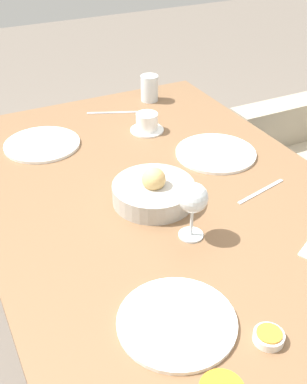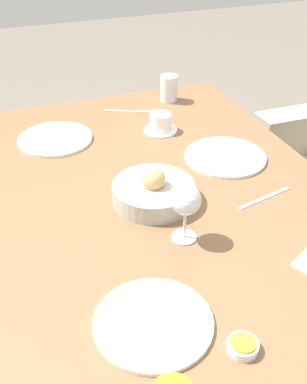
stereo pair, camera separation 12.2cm
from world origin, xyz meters
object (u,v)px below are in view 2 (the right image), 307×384
(fork_silver, at_px, (129,111))
(knife_silver, at_px, (265,198))
(plate_near_right, at_px, (153,323))
(jam_bowl_honey, at_px, (243,346))
(water_tumbler, at_px, (169,88))
(coffee_cup, at_px, (161,123))
(bread_basket, at_px, (153,191))
(plate_far_center, at_px, (225,157))
(plate_near_left, at_px, (55,139))
(wine_glass, at_px, (186,202))

(fork_silver, distance_m, knife_silver, 0.72)
(plate_near_right, xyz_separation_m, jam_bowl_honey, (0.12, 0.14, 0.01))
(plate_near_right, bearing_deg, knife_silver, 124.98)
(water_tumbler, bearing_deg, knife_silver, -0.19)
(coffee_cup, bearing_deg, jam_bowl_honey, -11.29)
(bread_basket, distance_m, plate_near_right, 0.44)
(plate_far_center, height_order, jam_bowl_honey, jam_bowl_honey)
(coffee_cup, bearing_deg, plate_near_left, -99.20)
(plate_near_right, xyz_separation_m, knife_silver, (-0.32, 0.46, -0.00))
(plate_far_center, bearing_deg, plate_near_right, -38.97)
(plate_near_right, bearing_deg, bread_basket, 159.69)
(coffee_cup, bearing_deg, wine_glass, -15.21)
(water_tumbler, height_order, coffee_cup, water_tumbler)
(plate_near_left, relative_size, wine_glass, 1.63)
(bread_basket, distance_m, jam_bowl_honey, 0.54)
(wine_glass, relative_size, coffee_cup, 1.30)
(plate_near_left, bearing_deg, fork_silver, 113.79)
(bread_basket, bearing_deg, fork_silver, 168.59)
(plate_near_left, distance_m, plate_far_center, 0.59)
(plate_near_right, distance_m, wine_glass, 0.31)
(bread_basket, relative_size, wine_glass, 1.48)
(plate_far_center, xyz_separation_m, fork_silver, (-0.45, -0.18, -0.00))
(water_tumbler, height_order, wine_glass, wine_glass)
(plate_near_right, distance_m, knife_silver, 0.56)
(plate_near_left, relative_size, water_tumbler, 2.47)
(wine_glass, relative_size, fork_silver, 0.86)
(knife_silver, bearing_deg, jam_bowl_honey, -35.62)
(water_tumbler, bearing_deg, wine_glass, -19.18)
(coffee_cup, xyz_separation_m, jam_bowl_honey, (0.94, -0.19, -0.02))
(plate_near_left, bearing_deg, water_tumbler, 110.29)
(jam_bowl_honey, bearing_deg, plate_far_center, 155.29)
(bread_basket, relative_size, plate_far_center, 0.88)
(bread_basket, bearing_deg, plate_near_right, -20.31)
(plate_far_center, bearing_deg, jam_bowl_honey, -24.71)
(plate_far_center, height_order, wine_glass, wine_glass)
(plate_far_center, distance_m, water_tumbler, 0.50)
(bread_basket, height_order, fork_silver, bread_basket)
(plate_far_center, xyz_separation_m, coffee_cup, (-0.26, -0.13, 0.02))
(bread_basket, xyz_separation_m, water_tumbler, (-0.65, 0.30, 0.02))
(plate_near_right, height_order, water_tumbler, water_tumbler)
(wine_glass, height_order, coffee_cup, wine_glass)
(coffee_cup, bearing_deg, knife_silver, 14.16)
(wine_glass, bearing_deg, bread_basket, -174.89)
(plate_near_right, xyz_separation_m, coffee_cup, (-0.82, 0.33, 0.02))
(plate_near_right, distance_m, water_tumbler, 1.16)
(bread_basket, xyz_separation_m, plate_far_center, (-0.15, 0.30, -0.03))
(knife_silver, bearing_deg, bread_basket, -107.95)
(bread_basket, xyz_separation_m, plate_near_right, (0.42, -0.15, -0.03))
(jam_bowl_honey, xyz_separation_m, knife_silver, (-0.44, 0.31, -0.01))
(fork_silver, bearing_deg, coffee_cup, 15.31)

